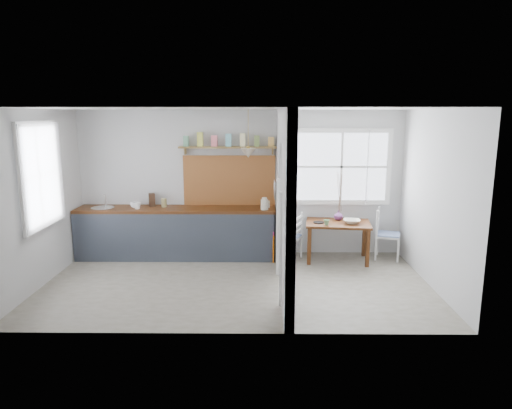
{
  "coord_description": "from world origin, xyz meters",
  "views": [
    {
      "loc": [
        0.36,
        -6.54,
        2.54
      ],
      "look_at": [
        0.29,
        0.53,
        1.12
      ],
      "focal_mm": 32.0,
      "sensor_mm": 36.0,
      "label": 1
    }
  ],
  "objects_px": {
    "dining_table": "(337,241)",
    "chair_left": "(289,236)",
    "kettle": "(264,204)",
    "chair_right": "(388,234)",
    "vase": "(338,215)"
  },
  "relations": [
    {
      "from": "chair_left",
      "to": "kettle",
      "type": "relative_size",
      "value": 3.97
    },
    {
      "from": "dining_table",
      "to": "chair_left",
      "type": "height_order",
      "value": "chair_left"
    },
    {
      "from": "dining_table",
      "to": "vase",
      "type": "distance_m",
      "value": 0.46
    },
    {
      "from": "dining_table",
      "to": "chair_right",
      "type": "xyz_separation_m",
      "value": [
        0.9,
        0.09,
        0.11
      ]
    },
    {
      "from": "dining_table",
      "to": "chair_right",
      "type": "bearing_deg",
      "value": 12.69
    },
    {
      "from": "chair_right",
      "to": "vase",
      "type": "bearing_deg",
      "value": 101.95
    },
    {
      "from": "kettle",
      "to": "vase",
      "type": "bearing_deg",
      "value": 25.32
    },
    {
      "from": "chair_left",
      "to": "vase",
      "type": "distance_m",
      "value": 0.95
    },
    {
      "from": "kettle",
      "to": "chair_left",
      "type": "bearing_deg",
      "value": 23.18
    },
    {
      "from": "chair_left",
      "to": "dining_table",
      "type": "bearing_deg",
      "value": 108.57
    },
    {
      "from": "dining_table",
      "to": "chair_left",
      "type": "xyz_separation_m",
      "value": [
        -0.84,
        0.06,
        0.07
      ]
    },
    {
      "from": "dining_table",
      "to": "kettle",
      "type": "xyz_separation_m",
      "value": [
        -1.28,
        0.03,
        0.66
      ]
    },
    {
      "from": "vase",
      "to": "dining_table",
      "type": "bearing_deg",
      "value": -100.37
    },
    {
      "from": "chair_right",
      "to": "kettle",
      "type": "relative_size",
      "value": 4.31
    },
    {
      "from": "chair_left",
      "to": "vase",
      "type": "height_order",
      "value": "vase"
    }
  ]
}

